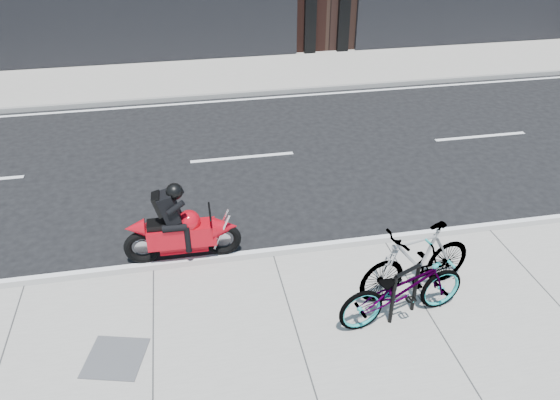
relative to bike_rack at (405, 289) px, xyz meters
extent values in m
plane|color=black|center=(-1.58, 3.76, -0.63)|extent=(120.00, 120.00, 0.00)
cube|color=gray|center=(-1.58, 11.51, -0.57)|extent=(60.00, 3.50, 0.13)
cylinder|color=black|center=(-0.21, -0.09, -0.09)|extent=(0.06, 0.06, 0.83)
cylinder|color=black|center=(0.21, 0.09, -0.09)|extent=(0.06, 0.06, 0.83)
cylinder|color=black|center=(0.00, 0.00, 0.33)|extent=(0.44, 0.24, 0.06)
imported|color=gray|center=(-0.04, -0.01, 0.02)|extent=(2.07, 1.01, 1.04)
imported|color=gray|center=(0.38, 0.50, 0.08)|extent=(2.02, 0.95, 1.17)
torus|color=black|center=(-2.38, 2.17, -0.33)|extent=(0.63, 0.15, 0.63)
torus|color=black|center=(-3.74, 2.20, -0.33)|extent=(0.63, 0.15, 0.63)
cube|color=#AF0813|center=(-3.07, 2.18, -0.14)|extent=(1.15, 0.38, 0.36)
cone|color=#AF0813|center=(-2.35, 2.17, -0.08)|extent=(0.44, 0.43, 0.42)
sphere|color=#AF0813|center=(-2.93, 2.18, 0.11)|extent=(0.38, 0.38, 0.38)
cube|color=black|center=(-3.36, 2.19, 0.09)|extent=(0.53, 0.28, 0.11)
cylinder|color=silver|center=(-3.59, 2.37, -0.35)|extent=(0.53, 0.10, 0.09)
cube|color=black|center=(-3.22, 2.19, 0.41)|extent=(0.38, 0.35, 0.56)
cube|color=black|center=(-3.37, 2.19, 0.49)|extent=(0.23, 0.29, 0.38)
sphere|color=black|center=(-3.11, 2.19, 0.70)|extent=(0.28, 0.28, 0.28)
cube|color=#47474A|center=(-4.07, -0.04, -0.50)|extent=(0.92, 0.92, 0.02)
camera|label=1|loc=(-2.89, -5.50, 5.13)|focal=35.00mm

